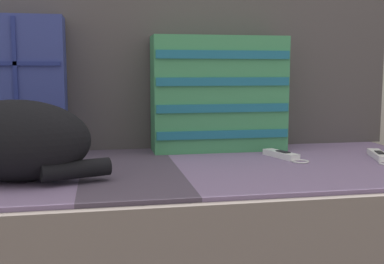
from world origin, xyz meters
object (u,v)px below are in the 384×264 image
(game_remote_near, at_px, (282,155))
(sleeping_cat, at_px, (10,143))
(couch, at_px, (130,226))
(game_remote_far, at_px, (379,156))
(throw_pillow_striped, at_px, (219,94))

(game_remote_near, bearing_deg, sleeping_cat, -166.99)
(couch, distance_m, game_remote_far, 0.78)
(throw_pillow_striped, relative_size, game_remote_far, 2.17)
(couch, bearing_deg, game_remote_near, 3.11)
(throw_pillow_striped, height_order, game_remote_far, throw_pillow_striped)
(game_remote_far, bearing_deg, sleeping_cat, -174.07)
(throw_pillow_striped, height_order, game_remote_near, throw_pillow_striped)
(couch, height_order, throw_pillow_striped, throw_pillow_striped)
(throw_pillow_striped, distance_m, game_remote_near, 0.30)
(throw_pillow_striped, distance_m, sleeping_cat, 0.71)
(game_remote_far, bearing_deg, throw_pillow_striped, 150.96)
(couch, distance_m, throw_pillow_striped, 0.52)
(couch, relative_size, sleeping_cat, 4.53)
(sleeping_cat, bearing_deg, game_remote_far, 5.93)
(game_remote_far, bearing_deg, couch, 176.86)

